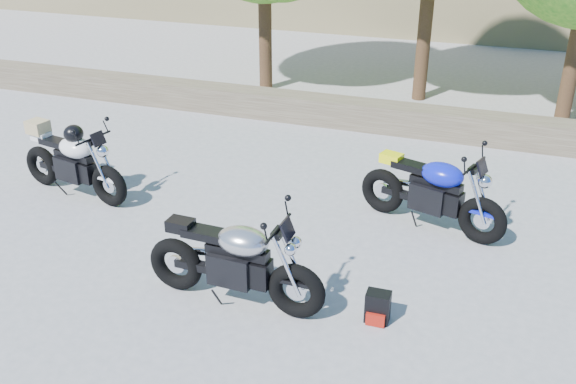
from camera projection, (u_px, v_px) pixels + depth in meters
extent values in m
plane|color=gray|center=(243.00, 284.00, 7.36)|extent=(90.00, 90.00, 0.00)
cube|color=brown|center=(358.00, 114.00, 11.90)|extent=(22.00, 0.55, 0.50)
cylinder|color=#382314|center=(265.00, 19.00, 13.53)|extent=(0.28, 0.28, 3.02)
cylinder|color=#382314|center=(426.00, 18.00, 12.81)|extent=(0.28, 0.28, 3.36)
cylinder|color=#382314|center=(576.00, 47.00, 11.57)|extent=(0.28, 0.28, 2.91)
torus|color=black|center=(296.00, 291.00, 6.69)|extent=(0.64, 0.18, 0.64)
torus|color=black|center=(176.00, 264.00, 7.15)|extent=(0.64, 0.18, 0.64)
cylinder|color=silver|center=(296.00, 291.00, 6.69)|extent=(0.22, 0.05, 0.22)
cylinder|color=silver|center=(176.00, 264.00, 7.15)|extent=(0.22, 0.05, 0.22)
cube|color=black|center=(232.00, 267.00, 6.87)|extent=(0.49, 0.31, 0.36)
cube|color=black|center=(237.00, 251.00, 6.75)|extent=(0.70, 0.18, 0.10)
ellipsoid|color=#B4B4B9|center=(243.00, 241.00, 6.67)|extent=(0.58, 0.40, 0.30)
cube|color=black|center=(205.00, 233.00, 6.81)|extent=(0.50, 0.23, 0.09)
cube|color=black|center=(181.00, 225.00, 6.89)|extent=(0.29, 0.21, 0.13)
cylinder|color=black|center=(278.00, 228.00, 6.44)|extent=(0.05, 0.66, 0.03)
sphere|color=silver|center=(293.00, 246.00, 6.46)|extent=(0.18, 0.18, 0.18)
torus|color=black|center=(109.00, 186.00, 9.00)|extent=(0.63, 0.27, 0.61)
torus|color=black|center=(42.00, 166.00, 9.63)|extent=(0.63, 0.27, 0.61)
cylinder|color=silver|center=(109.00, 186.00, 9.00)|extent=(0.21, 0.08, 0.21)
cylinder|color=silver|center=(42.00, 166.00, 9.63)|extent=(0.21, 0.08, 0.21)
cube|color=black|center=(73.00, 168.00, 9.27)|extent=(0.51, 0.37, 0.34)
cube|color=black|center=(74.00, 155.00, 9.15)|extent=(0.69, 0.28, 0.10)
ellipsoid|color=silver|center=(76.00, 148.00, 9.06)|extent=(0.61, 0.47, 0.29)
cube|color=black|center=(55.00, 142.00, 9.25)|extent=(0.51, 0.30, 0.09)
cube|color=silver|center=(41.00, 136.00, 9.37)|extent=(0.30, 0.24, 0.12)
cylinder|color=black|center=(93.00, 138.00, 8.79)|extent=(0.15, 0.62, 0.03)
sphere|color=silver|center=(103.00, 151.00, 8.79)|extent=(0.17, 0.17, 0.17)
ellipsoid|color=black|center=(74.00, 134.00, 8.97)|extent=(0.32, 0.33, 0.25)
cube|color=tan|center=(38.00, 127.00, 9.33)|extent=(0.33, 0.30, 0.19)
torus|color=black|center=(482.00, 221.00, 8.06)|extent=(0.65, 0.34, 0.64)
torus|color=black|center=(382.00, 191.00, 8.83)|extent=(0.65, 0.34, 0.64)
cylinder|color=silver|center=(482.00, 221.00, 8.06)|extent=(0.22, 0.10, 0.22)
cylinder|color=silver|center=(382.00, 191.00, 8.83)|extent=(0.22, 0.10, 0.22)
cube|color=black|center=(430.00, 197.00, 8.40)|extent=(0.54, 0.43, 0.36)
cube|color=black|center=(436.00, 183.00, 8.27)|extent=(0.71, 0.36, 0.10)
ellipsoid|color=#0C17B8|center=(442.00, 174.00, 8.17)|extent=(0.66, 0.54, 0.30)
cube|color=black|center=(411.00, 166.00, 8.40)|extent=(0.54, 0.36, 0.09)
cube|color=#F2F00C|center=(392.00, 158.00, 8.55)|extent=(0.32, 0.27, 0.13)
cylinder|color=black|center=(474.00, 166.00, 7.85)|extent=(0.23, 0.63, 0.03)
sphere|color=silver|center=(485.00, 181.00, 7.84)|extent=(0.18, 0.18, 0.18)
cube|color=black|center=(378.00, 307.00, 6.68)|extent=(0.26, 0.19, 0.34)
cube|color=#A0180D|center=(375.00, 320.00, 6.63)|extent=(0.20, 0.04, 0.14)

